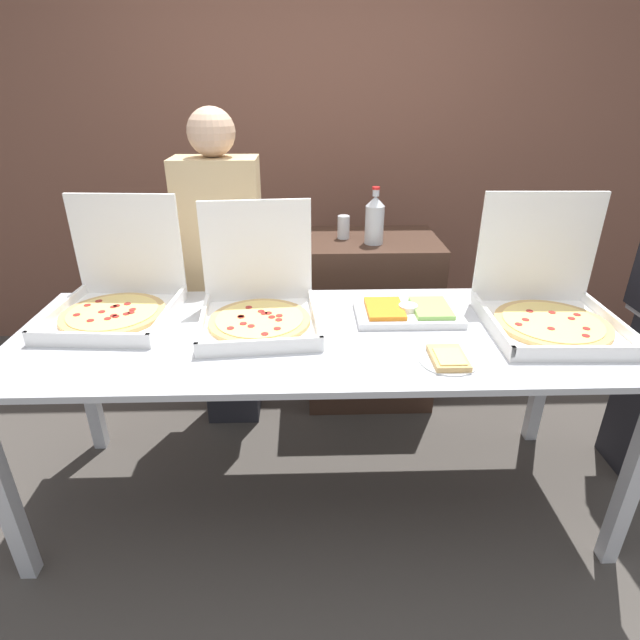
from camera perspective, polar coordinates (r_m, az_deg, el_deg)
name	(u,v)px	position (r m, az deg, el deg)	size (l,w,h in m)	color
ground_plane	(320,493)	(2.48, 0.00, -19.21)	(16.00, 16.00, 0.00)	#423D38
brick_wall_behind	(312,140)	(3.47, -0.89, 19.91)	(10.00, 0.06, 2.80)	brown
buffet_table	(320,352)	(2.01, 0.00, -3.66)	(2.40, 0.86, 0.85)	#B7BABF
pizza_box_near_left	(259,303)	(2.04, -6.99, 1.96)	(0.50, 0.51, 0.46)	white
pizza_box_near_right	(548,304)	(2.20, 24.61, 1.68)	(0.51, 0.53, 0.49)	white
pizza_box_far_right	(117,296)	(2.25, -22.19, 2.53)	(0.51, 0.52, 0.47)	white
paper_plate_front_center	(448,359)	(1.81, 14.46, -4.31)	(0.20, 0.20, 0.03)	white
veggie_tray	(408,312)	(2.12, 9.99, 0.91)	(0.43, 0.26, 0.05)	white
sideboard_podium	(369,319)	(2.94, 5.64, 0.10)	(0.71, 0.53, 0.98)	#382319
soda_bottle	(375,219)	(2.64, 6.26, 11.35)	(0.10, 0.10, 0.29)	#B7BCC1
soda_can_silver	(344,227)	(2.74, 2.71, 10.57)	(0.07, 0.07, 0.12)	silver
person_guest_plaid	(224,273)	(2.60, -10.94, 5.31)	(0.40, 0.22, 1.65)	black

